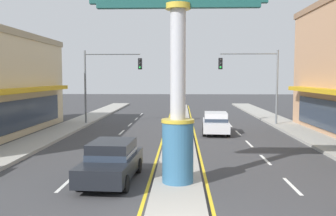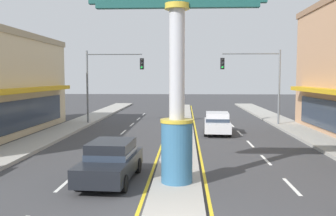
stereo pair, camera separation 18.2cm
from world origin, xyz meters
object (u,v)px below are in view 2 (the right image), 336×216
traffic_light_left_side (108,74)px  sedan_near_right_lane (111,161)px  traffic_light_right_side (258,74)px  sedan_near_left_lane (217,123)px  district_sign (177,73)px

traffic_light_left_side → sedan_near_right_lane: traffic_light_left_side is taller
traffic_light_left_side → sedan_near_right_lane: bearing=-78.0°
traffic_light_left_side → traffic_light_right_side: 12.28m
traffic_light_left_side → traffic_light_right_side: size_ratio=1.00×
sedan_near_right_lane → sedan_near_left_lane: 13.27m
traffic_light_right_side → sedan_near_left_lane: (-3.59, -4.40, -3.46)m
traffic_light_right_side → sedan_near_left_lane: 6.65m
sedan_near_right_lane → sedan_near_left_lane: bearing=67.4°
district_sign → sedan_near_right_lane: 4.26m
traffic_light_right_side → sedan_near_left_lane: bearing=-129.2°
traffic_light_left_side → traffic_light_right_side: (12.28, -0.22, 0.00)m
district_sign → sedan_near_right_lane: (-2.55, 0.58, -3.36)m
sedan_near_right_lane → district_sign: bearing=-12.7°
traffic_light_left_side → sedan_near_right_lane: (3.59, -16.87, -3.46)m
traffic_light_left_side → sedan_near_right_lane: size_ratio=1.41×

